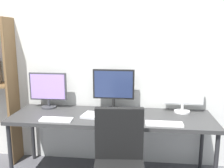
# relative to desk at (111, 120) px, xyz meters

# --- Properties ---
(wall_back) EXTENTS (4.65, 0.10, 2.60)m
(wall_back) POSITION_rel_desk_xyz_m (0.00, 0.42, 0.61)
(wall_back) COLOR silver
(wall_back) RESTS_ON ground_plane
(desk) EXTENTS (2.25, 0.68, 0.74)m
(desk) POSITION_rel_desk_xyz_m (0.00, 0.00, 0.00)
(desk) COLOR #333333
(desk) RESTS_ON ground_plane
(monitor_left) EXTENTS (0.46, 0.18, 0.44)m
(monitor_left) POSITION_rel_desk_xyz_m (-0.80, 0.21, 0.29)
(monitor_left) COLOR #38383D
(monitor_left) RESTS_ON desk
(monitor_center) EXTENTS (0.49, 0.18, 0.49)m
(monitor_center) POSITION_rel_desk_xyz_m (0.00, 0.21, 0.33)
(monitor_center) COLOR black
(monitor_center) RESTS_ON desk
(monitor_right) EXTENTS (0.46, 0.18, 0.42)m
(monitor_right) POSITION_rel_desk_xyz_m (0.80, 0.21, 0.28)
(monitor_right) COLOR silver
(monitor_right) RESTS_ON desk
(keyboard_left) EXTENTS (0.34, 0.13, 0.02)m
(keyboard_left) POSITION_rel_desk_xyz_m (-0.56, -0.23, 0.06)
(keyboard_left) COLOR silver
(keyboard_left) RESTS_ON desk
(keyboard_right) EXTENTS (0.37, 0.13, 0.02)m
(keyboard_right) POSITION_rel_desk_xyz_m (0.56, -0.23, 0.06)
(keyboard_right) COLOR silver
(keyboard_right) RESTS_ON desk
(computer_mouse) EXTENTS (0.06, 0.10, 0.03)m
(computer_mouse) POSITION_rel_desk_xyz_m (0.29, -0.19, 0.07)
(computer_mouse) COLOR black
(computer_mouse) RESTS_ON desk
(laptop_closed) EXTENTS (0.35, 0.27, 0.02)m
(laptop_closed) POSITION_rel_desk_xyz_m (-0.15, -0.06, 0.06)
(laptop_closed) COLOR silver
(laptop_closed) RESTS_ON desk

